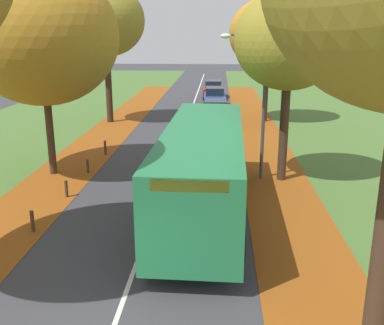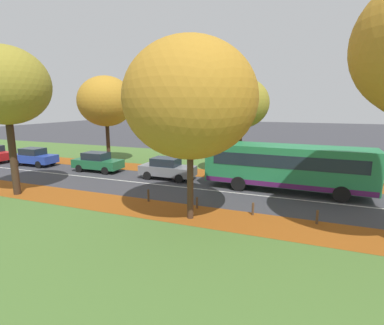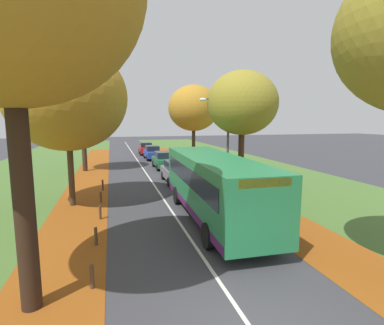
{
  "view_description": "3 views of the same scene",
  "coord_description": "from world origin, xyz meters",
  "px_view_note": "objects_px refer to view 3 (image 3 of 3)",
  "views": [
    {
      "loc": [
        2.14,
        -6.56,
        6.04
      ],
      "look_at": [
        1.18,
        9.72,
        1.25
      ],
      "focal_mm": 42.0,
      "sensor_mm": 36.0,
      "label": 1
    },
    {
      "loc": [
        -18.23,
        6.65,
        5.62
      ],
      "look_at": [
        -0.35,
        13.64,
        1.85
      ],
      "focal_mm": 28.0,
      "sensor_mm": 36.0,
      "label": 2
    },
    {
      "loc": [
        -2.9,
        -5.28,
        4.68
      ],
      "look_at": [
        1.88,
        12.35,
        2.07
      ],
      "focal_mm": 28.0,
      "sensor_mm": 36.0,
      "label": 3
    }
  ],
  "objects_px": {
    "tree_left_near": "(67,97)",
    "bollard_second": "(92,277)",
    "car_green_following": "(164,160)",
    "car_red_fourth_in_line": "(146,148)",
    "tree_right_near": "(242,103)",
    "bollard_fifth": "(101,197)",
    "bollard_third": "(96,236)",
    "bus": "(213,183)",
    "tree_left_mid": "(82,97)",
    "bollard_fourth": "(100,213)",
    "streetlamp_right": "(223,135)",
    "bollard_sixth": "(103,185)",
    "car_grey_lead": "(176,172)",
    "tree_right_mid": "(194,108)",
    "car_blue_third_in_line": "(152,152)"
  },
  "relations": [
    {
      "from": "tree_left_near",
      "to": "bollard_second",
      "type": "height_order",
      "value": "tree_left_near"
    },
    {
      "from": "car_green_following",
      "to": "car_red_fourth_in_line",
      "type": "xyz_separation_m",
      "value": [
        -0.29,
        12.41,
        0.0
      ]
    },
    {
      "from": "tree_right_near",
      "to": "bollard_fifth",
      "type": "xyz_separation_m",
      "value": [
        -8.42,
        0.43,
        -5.36
      ]
    },
    {
      "from": "bollard_third",
      "to": "bus",
      "type": "xyz_separation_m",
      "value": [
        5.26,
        1.81,
        1.35
      ]
    },
    {
      "from": "tree_left_mid",
      "to": "car_green_following",
      "type": "bearing_deg",
      "value": -3.77
    },
    {
      "from": "tree_left_mid",
      "to": "bollard_third",
      "type": "height_order",
      "value": "tree_left_mid"
    },
    {
      "from": "tree_left_near",
      "to": "bollard_fourth",
      "type": "relative_size",
      "value": 13.03
    },
    {
      "from": "streetlamp_right",
      "to": "car_red_fourth_in_line",
      "type": "xyz_separation_m",
      "value": [
        -2.01,
        23.76,
        -2.92
      ]
    },
    {
      "from": "bollard_second",
      "to": "bollard_fourth",
      "type": "bearing_deg",
      "value": 89.68
    },
    {
      "from": "bollard_second",
      "to": "bollard_third",
      "type": "relative_size",
      "value": 1.01
    },
    {
      "from": "tree_left_near",
      "to": "streetlamp_right",
      "type": "bearing_deg",
      "value": -0.82
    },
    {
      "from": "bus",
      "to": "bollard_third",
      "type": "bearing_deg",
      "value": -161.05
    },
    {
      "from": "bollard_sixth",
      "to": "car_red_fourth_in_line",
      "type": "distance_m",
      "value": 21.06
    },
    {
      "from": "streetlamp_right",
      "to": "bollard_third",
      "type": "bearing_deg",
      "value": -141.5
    },
    {
      "from": "bus",
      "to": "car_grey_lead",
      "type": "distance_m",
      "value": 8.73
    },
    {
      "from": "tree_left_near",
      "to": "tree_right_near",
      "type": "xyz_separation_m",
      "value": [
        9.9,
        -0.23,
        -0.19
      ]
    },
    {
      "from": "car_green_following",
      "to": "tree_right_mid",
      "type": "bearing_deg",
      "value": 22.11
    },
    {
      "from": "tree_right_mid",
      "to": "car_green_following",
      "type": "height_order",
      "value": "tree_right_mid"
    },
    {
      "from": "bollard_sixth",
      "to": "tree_right_mid",
      "type": "bearing_deg",
      "value": 46.5
    },
    {
      "from": "tree_right_mid",
      "to": "bollard_second",
      "type": "relative_size",
      "value": 11.67
    },
    {
      "from": "tree_left_near",
      "to": "tree_left_mid",
      "type": "bearing_deg",
      "value": 91.14
    },
    {
      "from": "bollard_second",
      "to": "bollard_sixth",
      "type": "relative_size",
      "value": 0.97
    },
    {
      "from": "tree_left_near",
      "to": "car_blue_third_in_line",
      "type": "xyz_separation_m",
      "value": [
        6.89,
        18.31,
        -5.04
      ]
    },
    {
      "from": "tree_right_near",
      "to": "bollard_fourth",
      "type": "distance_m",
      "value": 10.26
    },
    {
      "from": "tree_left_mid",
      "to": "bollard_sixth",
      "type": "distance_m",
      "value": 10.7
    },
    {
      "from": "tree_left_near",
      "to": "tree_right_mid",
      "type": "bearing_deg",
      "value": 50.46
    },
    {
      "from": "bollard_second",
      "to": "bollard_sixth",
      "type": "bearing_deg",
      "value": 89.94
    },
    {
      "from": "tree_right_mid",
      "to": "bus",
      "type": "xyz_separation_m",
      "value": [
        -3.67,
        -16.7,
        -4.15
      ]
    },
    {
      "from": "tree_right_near",
      "to": "bollard_fifth",
      "type": "relative_size",
      "value": 12.46
    },
    {
      "from": "bollard_fourth",
      "to": "streetlamp_right",
      "type": "xyz_separation_m",
      "value": [
        7.19,
        2.72,
        3.4
      ]
    },
    {
      "from": "bus",
      "to": "tree_left_mid",
      "type": "bearing_deg",
      "value": 113.82
    },
    {
      "from": "car_red_fourth_in_line",
      "to": "bollard_third",
      "type": "bearing_deg",
      "value": -100.06
    },
    {
      "from": "tree_left_near",
      "to": "tree_right_near",
      "type": "relative_size",
      "value": 1.14
    },
    {
      "from": "bollard_fifth",
      "to": "streetlamp_right",
      "type": "bearing_deg",
      "value": -2.53
    },
    {
      "from": "bollard_fifth",
      "to": "car_grey_lead",
      "type": "bearing_deg",
      "value": 39.54
    },
    {
      "from": "car_red_fourth_in_line",
      "to": "car_blue_third_in_line",
      "type": "bearing_deg",
      "value": -88.15
    },
    {
      "from": "bollard_fifth",
      "to": "streetlamp_right",
      "type": "height_order",
      "value": "streetlamp_right"
    },
    {
      "from": "bollard_sixth",
      "to": "streetlamp_right",
      "type": "height_order",
      "value": "streetlamp_right"
    },
    {
      "from": "tree_right_mid",
      "to": "car_grey_lead",
      "type": "distance_m",
      "value": 10.13
    },
    {
      "from": "bollard_fifth",
      "to": "bollard_second",
      "type": "bearing_deg",
      "value": -89.85
    },
    {
      "from": "tree_left_near",
      "to": "bollard_third",
      "type": "xyz_separation_m",
      "value": [
        1.48,
        -5.89,
        -5.5
      ]
    },
    {
      "from": "tree_right_mid",
      "to": "bollard_second",
      "type": "bearing_deg",
      "value": -112.46
    },
    {
      "from": "bollard_fifth",
      "to": "car_grey_lead",
      "type": "distance_m",
      "value": 6.93
    },
    {
      "from": "bollard_second",
      "to": "streetlamp_right",
      "type": "height_order",
      "value": "streetlamp_right"
    },
    {
      "from": "bollard_fourth",
      "to": "bus",
      "type": "height_order",
      "value": "bus"
    },
    {
      "from": "tree_right_near",
      "to": "streetlamp_right",
      "type": "height_order",
      "value": "tree_right_near"
    },
    {
      "from": "streetlamp_right",
      "to": "bollard_fourth",
      "type": "bearing_deg",
      "value": -159.26
    },
    {
      "from": "bollard_third",
      "to": "bollard_fifth",
      "type": "relative_size",
      "value": 1.14
    },
    {
      "from": "tree_left_near",
      "to": "tree_right_near",
      "type": "distance_m",
      "value": 9.91
    },
    {
      "from": "car_blue_third_in_line",
      "to": "tree_right_near",
      "type": "bearing_deg",
      "value": -80.78
    }
  ]
}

